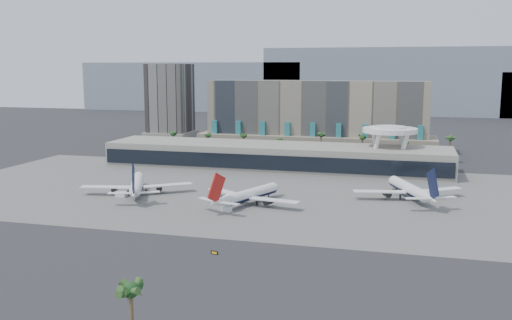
% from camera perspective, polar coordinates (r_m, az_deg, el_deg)
% --- Properties ---
extents(ground, '(900.00, 900.00, 0.00)m').
position_cam_1_polar(ground, '(181.90, -6.00, -6.71)').
color(ground, '#232326').
rests_on(ground, ground).
extents(apron_pad, '(260.00, 130.00, 0.06)m').
position_cam_1_polar(apron_pad, '(232.48, -1.15, -3.12)').
color(apron_pad, '#5B5B59').
rests_on(apron_pad, ground).
extents(mountain_ridge, '(680.00, 60.00, 70.00)m').
position_cam_1_polar(mountain_ridge, '(634.38, 11.89, 7.28)').
color(mountain_ridge, gray).
rests_on(mountain_ridge, ground).
extents(hotel, '(140.00, 30.00, 42.00)m').
position_cam_1_polar(hotel, '(343.27, 6.02, 3.70)').
color(hotel, gray).
rests_on(hotel, ground).
extents(office_tower, '(30.00, 30.00, 52.00)m').
position_cam_1_polar(office_tower, '(396.97, -8.57, 5.28)').
color(office_tower, black).
rests_on(office_tower, ground).
extents(terminal, '(170.00, 32.50, 14.50)m').
position_cam_1_polar(terminal, '(283.49, 1.93, 0.47)').
color(terminal, '#A29A8F').
rests_on(terminal, ground).
extents(saucer_structure, '(26.00, 26.00, 21.89)m').
position_cam_1_polar(saucer_structure, '(280.98, 13.23, 2.60)').
color(saucer_structure, white).
rests_on(saucer_structure, ground).
extents(palm_row, '(157.80, 2.80, 13.10)m').
position_cam_1_polar(palm_row, '(315.64, 4.62, 2.08)').
color(palm_row, brown).
rests_on(palm_row, ground).
extents(airliner_left, '(41.40, 42.64, 15.71)m').
position_cam_1_polar(airliner_left, '(230.26, -11.84, -2.44)').
color(airliner_left, white).
rests_on(airliner_left, ground).
extents(airliner_centre, '(38.92, 40.14, 14.66)m').
position_cam_1_polar(airliner_centre, '(209.30, -0.76, -3.49)').
color(airliner_centre, white).
rests_on(airliner_centre, ground).
extents(airliner_right, '(41.06, 42.32, 15.53)m').
position_cam_1_polar(airliner_right, '(225.07, 15.16, -2.85)').
color(airliner_right, white).
rests_on(airliner_right, ground).
extents(service_vehicle_a, '(4.76, 2.84, 2.19)m').
position_cam_1_polar(service_vehicle_a, '(227.98, -13.32, -3.35)').
color(service_vehicle_a, silver).
rests_on(service_vehicle_a, ground).
extents(service_vehicle_b, '(3.95, 3.04, 1.79)m').
position_cam_1_polar(service_vehicle_b, '(199.74, -2.97, -4.95)').
color(service_vehicle_b, white).
rests_on(service_vehicle_b, ground).
extents(taxiway_sign, '(2.12, 0.71, 0.96)m').
position_cam_1_polar(taxiway_sign, '(156.16, -4.18, -9.22)').
color(taxiway_sign, black).
rests_on(taxiway_sign, ground).
extents(near_palm_b, '(6.00, 6.00, 15.88)m').
position_cam_1_polar(near_palm_b, '(96.97, -12.40, -13.40)').
color(near_palm_b, brown).
rests_on(near_palm_b, ground).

